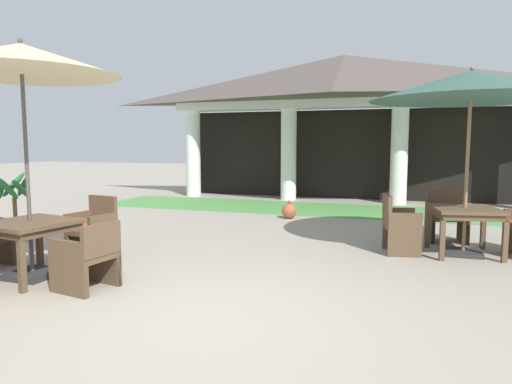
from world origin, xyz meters
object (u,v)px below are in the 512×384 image
at_px(patio_chair_near_foreground_west, 399,226).
at_px(patio_chair_near_foreground_north, 446,217).
at_px(potted_palm_left_edge, 16,221).
at_px(patio_table_near_foreground, 465,214).
at_px(patio_table_mid_left, 30,229).
at_px(patio_chair_mid_left_east, 88,257).
at_px(patio_umbrella_mid_left, 21,62).
at_px(patio_chair_mid_left_north, 93,231).
at_px(terracotta_urn, 289,211).
at_px(patio_umbrella_near_foreground, 471,86).

xyz_separation_m(patio_chair_near_foreground_west, patio_chair_near_foreground_north, (0.75, 1.13, 0.01)).
bearing_deg(patio_chair_near_foreground_west, potted_palm_left_edge, -91.04).
distance_m(patio_table_near_foreground, patio_table_mid_left, 6.10).
bearing_deg(patio_chair_mid_left_east, potted_palm_left_edge, 67.69).
distance_m(patio_chair_near_foreground_west, patio_umbrella_mid_left, 5.67).
distance_m(patio_chair_near_foreground_north, patio_table_mid_left, 6.48).
relative_size(patio_chair_mid_left_north, terracotta_urn, 2.19).
xyz_separation_m(patio_table_mid_left, patio_chair_mid_left_north, (0.16, 0.99, -0.20)).
relative_size(patio_table_near_foreground, terracotta_urn, 2.58).
relative_size(patio_table_mid_left, patio_umbrella_mid_left, 0.37).
bearing_deg(terracotta_urn, patio_chair_near_foreground_north, -24.60).
height_order(patio_chair_mid_left_east, terracotta_urn, patio_chair_mid_left_east).
height_order(patio_chair_near_foreground_west, patio_umbrella_mid_left, patio_umbrella_mid_left).
relative_size(patio_table_near_foreground, patio_chair_mid_left_east, 1.36).
height_order(patio_chair_near_foreground_north, patio_chair_mid_left_east, patio_chair_near_foreground_north).
bearing_deg(patio_table_mid_left, patio_chair_near_foreground_west, 33.18).
xyz_separation_m(patio_table_near_foreground, terracotta_urn, (-3.35, 2.39, -0.45)).
xyz_separation_m(patio_chair_near_foreground_north, terracotta_urn, (-3.16, 1.45, -0.25)).
height_order(patio_umbrella_near_foreground, potted_palm_left_edge, patio_umbrella_near_foreground).
xyz_separation_m(patio_umbrella_near_foreground, patio_chair_near_foreground_west, (-0.94, -0.19, -2.10)).
xyz_separation_m(patio_table_mid_left, potted_palm_left_edge, (-2.04, 1.70, -0.29)).
bearing_deg(patio_umbrella_mid_left, patio_chair_near_foreground_north, 37.88).
bearing_deg(patio_chair_mid_left_east, patio_chair_mid_left_north, 44.92).
xyz_separation_m(patio_umbrella_near_foreground, patio_table_mid_left, (-5.30, -3.03, -1.90)).
height_order(patio_umbrella_mid_left, potted_palm_left_edge, patio_umbrella_mid_left).
distance_m(patio_umbrella_near_foreground, patio_chair_mid_left_east, 5.78).
distance_m(patio_table_near_foreground, patio_chair_mid_left_east, 5.37).
bearing_deg(patio_chair_mid_left_east, patio_table_near_foreground, -44.08).
xyz_separation_m(patio_chair_near_foreground_west, terracotta_urn, (-2.41, 2.57, -0.25)).
bearing_deg(potted_palm_left_edge, patio_chair_mid_left_east, -31.68).
xyz_separation_m(patio_table_near_foreground, patio_table_mid_left, (-5.30, -3.03, 0.00)).
relative_size(patio_umbrella_near_foreground, patio_umbrella_mid_left, 0.99).
relative_size(patio_chair_near_foreground_north, patio_chair_mid_left_north, 1.00).
relative_size(patio_chair_near_foreground_west, patio_chair_near_foreground_north, 0.98).
relative_size(patio_umbrella_near_foreground, potted_palm_left_edge, 2.43).
relative_size(patio_umbrella_near_foreground, terracotta_urn, 6.97).
bearing_deg(patio_chair_mid_left_east, patio_chair_near_foreground_north, -35.55).
distance_m(patio_umbrella_mid_left, patio_chair_mid_left_east, 2.49).
relative_size(patio_umbrella_near_foreground, patio_chair_mid_left_north, 3.19).
xyz_separation_m(patio_chair_mid_left_north, terracotta_urn, (1.79, 4.44, -0.25)).
bearing_deg(patio_umbrella_mid_left, terracotta_urn, 70.20).
relative_size(patio_umbrella_mid_left, potted_palm_left_edge, 2.45).
height_order(patio_umbrella_mid_left, terracotta_urn, patio_umbrella_mid_left).
xyz_separation_m(patio_chair_near_foreground_north, patio_table_mid_left, (-5.11, -3.98, 0.20)).
xyz_separation_m(patio_umbrella_mid_left, terracotta_urn, (1.95, 5.42, -2.49)).
relative_size(patio_chair_mid_left_east, potted_palm_left_edge, 0.66).
relative_size(patio_table_near_foreground, patio_umbrella_mid_left, 0.37).
xyz_separation_m(patio_umbrella_near_foreground, potted_palm_left_edge, (-7.34, -1.33, -2.19)).
xyz_separation_m(patio_table_near_foreground, patio_umbrella_mid_left, (-5.30, -3.03, 2.05)).
bearing_deg(terracotta_urn, patio_umbrella_near_foreground, -35.52).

